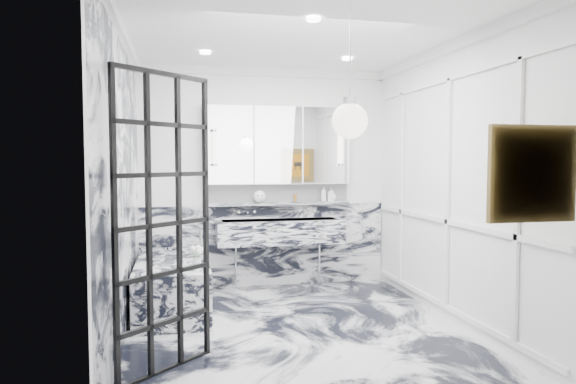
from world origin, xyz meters
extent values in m
plane|color=silver|center=(0.00, 0.00, 0.00)|extent=(3.60, 3.60, 0.00)
plane|color=white|center=(0.00, 0.00, 2.80)|extent=(3.60, 3.60, 0.00)
plane|color=white|center=(0.00, 1.80, 1.40)|extent=(3.60, 0.00, 3.60)
plane|color=white|center=(0.00, -1.80, 1.40)|extent=(3.60, 0.00, 3.60)
plane|color=white|center=(-1.60, 0.00, 1.40)|extent=(0.00, 3.60, 3.60)
plane|color=white|center=(1.60, 0.00, 1.40)|extent=(0.00, 3.60, 3.60)
cube|color=silver|center=(0.00, 1.78, 0.53)|extent=(3.18, 0.05, 1.05)
cube|color=silver|center=(-1.59, 0.00, 1.34)|extent=(0.02, 3.56, 2.68)
cube|color=white|center=(1.58, 0.00, 1.30)|extent=(0.03, 3.40, 2.30)
imported|color=#8C5919|center=(0.76, 1.71, 1.19)|extent=(0.08, 0.08, 0.19)
imported|color=#4C4C51|center=(0.86, 1.71, 1.18)|extent=(0.10, 0.10, 0.18)
imported|color=silver|center=(0.88, 1.71, 1.16)|extent=(0.12, 0.12, 0.14)
sphere|color=white|center=(-0.09, 1.71, 1.17)|extent=(0.16, 0.16, 0.16)
cylinder|color=#8C5919|center=(0.38, 1.71, 1.14)|extent=(0.04, 0.04, 0.10)
cylinder|color=silver|center=(-0.93, 0.30, 0.61)|extent=(0.08, 0.08, 0.12)
cube|color=#B57D12|center=(1.20, -1.76, 1.53)|extent=(0.55, 0.05, 0.55)
sphere|color=white|center=(0.11, -1.20, 1.91)|extent=(0.26, 0.26, 0.26)
cube|color=silver|center=(0.15, 1.55, 0.73)|extent=(1.60, 0.45, 0.30)
cube|color=silver|center=(0.15, 1.72, 1.07)|extent=(1.90, 0.14, 0.04)
cube|color=white|center=(0.15, 1.78, 1.21)|extent=(1.90, 0.03, 0.23)
cube|color=white|center=(0.15, 1.73, 1.82)|extent=(1.90, 0.16, 1.00)
cylinder|color=white|center=(-0.67, 1.63, 1.78)|extent=(0.07, 0.07, 0.40)
cylinder|color=white|center=(0.97, 1.63, 1.78)|extent=(0.07, 0.07, 0.40)
cube|color=silver|center=(-1.18, 0.90, 0.28)|extent=(0.75, 1.65, 0.55)
camera|label=1|loc=(-1.11, -4.75, 1.62)|focal=32.00mm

